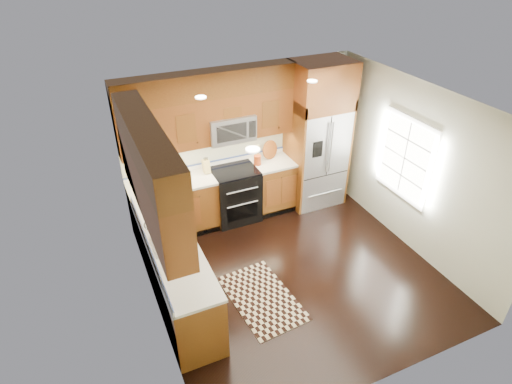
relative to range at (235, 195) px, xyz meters
name	(u,v)px	position (x,y,z in m)	size (l,w,h in m)	color
ground	(293,271)	(0.25, -1.67, -0.47)	(4.00, 4.00, 0.00)	black
wall_back	(240,141)	(0.25, 0.33, 0.83)	(4.00, 0.02, 2.60)	#B2B6A3
wall_left	(148,236)	(-1.75, -1.67, 0.83)	(0.02, 4.00, 2.60)	#B2B6A3
wall_right	(414,169)	(2.25, -1.67, 0.83)	(0.02, 4.00, 2.60)	#B2B6A3
window	(405,158)	(2.23, -1.47, 0.93)	(0.04, 1.10, 1.30)	white
base_cabinets	(194,235)	(-0.98, -0.77, -0.02)	(2.85, 3.00, 0.90)	brown
countertop	(198,203)	(-0.84, -0.65, 0.45)	(2.86, 3.01, 0.04)	beige
upper_cabinets	(186,133)	(-0.90, -0.58, 1.56)	(2.85, 3.00, 1.15)	brown
range	(235,195)	(0.00, 0.00, 0.00)	(0.76, 0.67, 0.95)	black
microwave	(230,128)	(0.00, 0.13, 1.19)	(0.76, 0.40, 0.42)	#B2B2B7
refrigerator	(318,136)	(1.55, -0.04, 0.83)	(0.98, 0.75, 2.60)	#B2B2B7
sink_faucet	(168,240)	(-1.48, -1.44, 0.52)	(0.54, 0.44, 0.37)	#B2B2B7
rug	(262,298)	(-0.40, -1.97, -0.46)	(0.79, 1.32, 0.01)	black
knife_block	(206,166)	(-0.44, 0.14, 0.58)	(0.10, 0.14, 0.27)	tan
utensil_crock	(258,158)	(0.44, 0.04, 0.59)	(0.17, 0.17, 0.36)	#963512
cutting_board	(270,158)	(0.73, 0.17, 0.48)	(0.33, 0.33, 0.02)	brown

